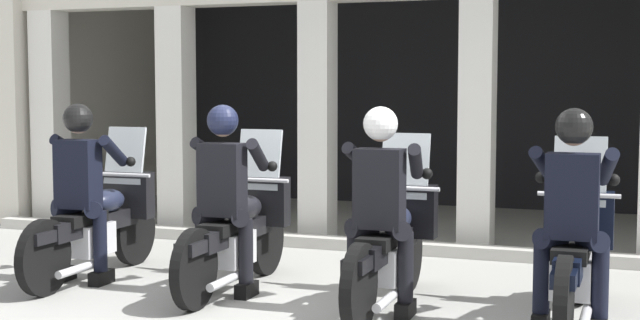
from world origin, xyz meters
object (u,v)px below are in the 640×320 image
Objects in this scene: police_officer_center_left at (224,183)px; police_officer_center_right at (381,192)px; motorcycle_center_right at (391,243)px; police_officer_far_right at (572,200)px; motorcycle_far_right at (574,254)px; police_officer_far_left at (80,177)px; motorcycle_center_left at (239,230)px; motorcycle_far_left at (100,222)px.

police_officer_center_left and police_officer_center_right have the same top height.
police_officer_center_right is (1.39, -0.18, 0.00)m from police_officer_center_left.
motorcycle_center_right is 1.29× the size of police_officer_far_right.
motorcycle_far_right is at bearing 98.65° from police_officer_far_right.
police_officer_far_left is 1.39m from police_officer_center_left.
police_officer_far_right reaches higher than motorcycle_center_right.
police_officer_center_right is at bearing -158.91° from motorcycle_far_right.
motorcycle_far_right is 0.52m from police_officer_far_right.
motorcycle_center_left is at bearing -174.38° from motorcycle_far_right.
police_officer_center_left is at bearing -166.24° from motorcycle_center_right.
motorcycle_center_right is 0.52m from police_officer_center_right.
police_officer_far_right reaches higher than motorcycle_center_left.
police_officer_far_left reaches higher than motorcycle_center_right.
motorcycle_far_left is 2.86m from police_officer_center_right.
motorcycle_center_left is 1.29× the size of police_officer_far_right.
motorcycle_far_right is at bearing 11.90° from police_officer_center_left.
police_officer_center_right reaches higher than motorcycle_center_right.
police_officer_center_left is (1.39, 0.01, 0.00)m from police_officer_far_left.
police_officer_far_right is (2.79, -0.16, 0.00)m from police_officer_center_left.
police_officer_center_right reaches higher than motorcycle_center_left.
police_officer_far_left is at bearing -173.20° from police_officer_far_right.
police_officer_far_left is at bearing -168.26° from motorcycle_center_right.
police_officer_far_left is at bearing -79.35° from motorcycle_far_left.
police_officer_center_right is (2.79, -0.45, 0.44)m from motorcycle_far_left.
motorcycle_center_left is (1.39, 0.01, 0.00)m from motorcycle_far_left.
motorcycle_far_left is 0.52m from police_officer_far_left.
police_officer_far_left is 2.79m from police_officer_center_right.
motorcycle_far_left is 1.00× the size of motorcycle_center_left.
police_officer_far_right is at bearing 10.16° from police_officer_center_right.
police_officer_far_right is (2.79, -0.44, 0.44)m from motorcycle_center_left.
police_officer_center_left is at bearing -177.84° from police_officer_center_right.
police_officer_center_left is (-0.00, -0.28, 0.44)m from motorcycle_center_left.
motorcycle_far_left is 1.29× the size of police_officer_far_left.
police_officer_far_right is at bearing 6.08° from police_officer_center_left.
motorcycle_far_right is at bearing 8.80° from motorcycle_far_left.
police_officer_center_left is at bearing -80.89° from motorcycle_center_left.
motorcycle_far_left is at bearing -177.06° from police_officer_far_right.
police_officer_far_left is at bearing -158.88° from motorcycle_center_left.
police_officer_far_left is 0.78× the size of motorcycle_far_right.
motorcycle_center_left is 0.52m from police_officer_center_left.
police_officer_far_left is 0.78× the size of motorcycle_center_right.
motorcycle_far_left is 1.29× the size of police_officer_center_right.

